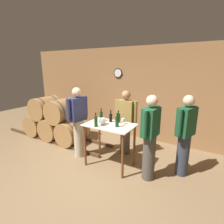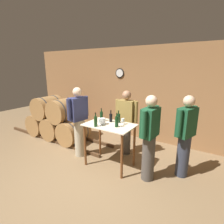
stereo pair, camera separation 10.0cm
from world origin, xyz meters
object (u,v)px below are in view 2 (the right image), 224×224
Objects in this scene: wine_bottle_center at (111,117)px; wine_glass_near_center at (123,120)px; wine_bottle_far_right at (117,121)px; person_visitor_bearded at (149,137)px; ice_bucket at (103,121)px; wine_bottle_right at (118,118)px; wine_bottle_far_left at (101,116)px; wine_bottle_left at (96,121)px; wine_glass_near_left at (101,122)px; person_visitor_with_scarf at (185,135)px; person_host at (126,122)px; person_visitor_near_door at (79,121)px.

wine_glass_near_center is (0.31, -0.01, -0.01)m from wine_bottle_center.
person_visitor_bearded is (0.68, 0.03, -0.20)m from wine_bottle_far_right.
wine_bottle_far_right is 2.20× the size of wine_glass_near_center.
wine_bottle_right is at bearing 53.72° from ice_bucket.
wine_bottle_right is 0.85m from person_visitor_bearded.
wine_bottle_far_left reaches higher than wine_glass_near_center.
wine_bottle_far_right is (0.37, 0.21, 0.00)m from wine_bottle_left.
wine_glass_near_left is 0.99× the size of ice_bucket.
person_visitor_with_scarf reaches higher than wine_bottle_right.
wine_bottle_right is 0.51m from person_host.
wine_bottle_far_left is 1.01× the size of wine_bottle_far_right.
person_visitor_with_scarf is at bearing 23.10° from wine_glass_near_left.
wine_bottle_far_left is 0.52m from wine_glass_near_center.
wine_bottle_center is 1.00m from person_visitor_bearded.
person_visitor_with_scarf is (1.22, 0.52, -0.21)m from wine_bottle_far_right.
person_visitor_with_scarf reaches higher than wine_bottle_far_right.
person_visitor_bearded reaches higher than wine_bottle_center.
person_visitor_bearded is at bearing 12.80° from wine_bottle_left.
person_host is (0.21, 0.93, -0.23)m from wine_bottle_left.
wine_bottle_far_right is 0.17× the size of person_visitor_near_door.
person_visitor_with_scarf is (1.53, 0.65, -0.19)m from wine_glass_near_left.
wine_glass_near_left is at bearing -77.51° from ice_bucket.
wine_bottle_far_right is 0.78m from person_host.
wine_glass_near_center is 1.25m from person_visitor_with_scarf.
wine_bottle_left is 2.21× the size of wine_glass_near_center.
wine_bottle_center is at bearing 77.67° from wine_bottle_left.
ice_bucket is at bearing 102.49° from wine_glass_near_left.
ice_bucket is (0.05, 0.18, -0.04)m from wine_bottle_left.
person_visitor_near_door reaches higher than wine_bottle_far_right.
person_visitor_with_scarf is 0.72m from person_visitor_bearded.
ice_bucket is (-0.21, -0.29, -0.03)m from wine_bottle_right.
wine_bottle_center is 0.97× the size of wine_bottle_right.
wine_glass_near_center is at bearing 45.70° from wine_bottle_left.
person_host reaches higher than wine_bottle_far_right.
wine_bottle_far_left reaches higher than wine_glass_near_left.
person_visitor_near_door reaches higher than person_host.
wine_bottle_far_right is 1.09m from person_visitor_near_door.
wine_bottle_far_left is 0.24m from ice_bucket.
person_visitor_near_door reaches higher than wine_bottle_center.
wine_bottle_far_right is (0.49, -0.16, -0.00)m from wine_bottle_far_left.
wine_bottle_far_right is 0.71m from person_visitor_bearded.
ice_bucket is 0.08× the size of person_visitor_near_door.
ice_bucket is at bearing -100.98° from wine_bottle_center.
ice_bucket is 0.09× the size of person_host.
person_visitor_bearded is 1.76m from person_visitor_near_door.
wine_glass_near_left is (0.07, 0.07, -0.02)m from wine_bottle_left.
wine_glass_near_left is (-0.02, -0.35, -0.00)m from wine_bottle_center.
wine_bottle_left is at bearing -102.33° from wine_bottle_center.
wine_bottle_left is at bearing -167.20° from person_visitor_bearded.
wine_bottle_far_right is 0.17× the size of person_visitor_bearded.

